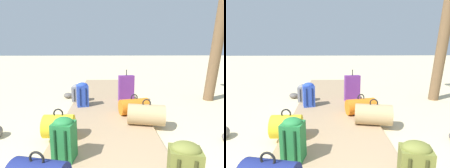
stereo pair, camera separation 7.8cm
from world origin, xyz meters
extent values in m
plane|color=beige|center=(0.00, 3.01, 0.00)|extent=(60.00, 60.00, 0.00)
cube|color=tan|center=(0.00, 3.77, 0.04)|extent=(1.77, 7.54, 0.08)
cylinder|color=orange|center=(0.62, 3.06, 0.25)|extent=(0.71, 0.48, 0.34)
torus|color=black|center=(0.62, 3.06, 0.45)|extent=(0.17, 0.06, 0.16)
cylinder|color=tan|center=(0.77, 2.46, 0.28)|extent=(0.76, 0.52, 0.40)
torus|color=black|center=(0.77, 2.46, 0.51)|extent=(0.17, 0.05, 0.16)
cylinder|color=gold|center=(-0.78, 1.99, 0.27)|extent=(0.49, 0.39, 0.38)
torus|color=black|center=(-0.78, 1.99, 0.49)|extent=(0.16, 0.03, 0.16)
cube|color=#2847B7|center=(-0.59, 3.67, 0.35)|extent=(0.33, 0.30, 0.54)
ellipsoid|color=#2847B7|center=(-0.59, 3.67, 0.62)|extent=(0.31, 0.29, 0.14)
cylinder|color=navy|center=(-0.63, 3.53, 0.35)|extent=(0.04, 0.04, 0.43)
cylinder|color=navy|center=(-0.50, 3.56, 0.35)|extent=(0.04, 0.04, 0.43)
torus|color=black|center=(-0.67, 0.72, 0.50)|extent=(0.17, 0.06, 0.16)
ellipsoid|color=olive|center=(0.80, 0.74, 0.55)|extent=(0.34, 0.27, 0.16)
cube|color=slate|center=(-0.78, 4.10, 0.28)|extent=(0.30, 0.22, 0.41)
ellipsoid|color=slate|center=(-0.78, 4.10, 0.49)|extent=(0.29, 0.21, 0.15)
cylinder|color=#3A3A3D|center=(-0.85, 3.99, 0.28)|extent=(0.04, 0.04, 0.33)
cylinder|color=#3A3A3D|center=(-0.70, 3.99, 0.28)|extent=(0.04, 0.04, 0.33)
cube|color=#6B2D84|center=(0.56, 4.11, 0.44)|extent=(0.44, 0.22, 0.71)
cylinder|color=black|center=(0.56, 4.11, 0.87)|extent=(0.02, 0.02, 0.16)
cube|color=#237538|center=(-0.55, 1.36, 0.34)|extent=(0.31, 0.29, 0.52)
ellipsoid|color=#237538|center=(-0.55, 1.36, 0.60)|extent=(0.30, 0.28, 0.14)
cylinder|color=#113A1C|center=(-0.64, 1.25, 0.34)|extent=(0.04, 0.04, 0.41)
cylinder|color=#113A1C|center=(-0.51, 1.23, 0.34)|extent=(0.04, 0.04, 0.41)
cylinder|color=brown|center=(3.05, 4.18, 1.89)|extent=(0.28, 0.72, 3.79)
ellipsoid|color=#5B5651|center=(-1.17, 4.75, 0.08)|extent=(0.40, 0.40, 0.16)
camera|label=1|loc=(0.01, -0.95, 1.56)|focal=30.25mm
camera|label=2|loc=(-0.07, -0.95, 1.56)|focal=30.25mm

